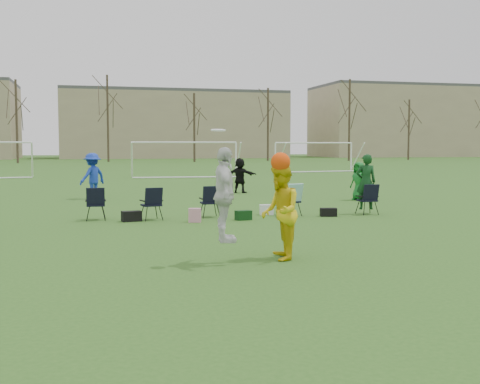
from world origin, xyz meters
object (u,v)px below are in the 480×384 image
object	(u,v)px
center_contest	(259,204)
goal_mid	(185,149)
fielder_green_far	(359,181)
goal_right	(314,148)
fielder_black	(240,175)
fielder_blue	(92,176)

from	to	relation	value
center_contest	goal_mid	world-z (taller)	center_contest
fielder_green_far	goal_right	world-z (taller)	goal_right
fielder_black	center_contest	bearing A→B (deg)	111.24
goal_right	fielder_black	bearing A→B (deg)	-127.31
fielder_black	center_contest	distance (m)	16.45
fielder_blue	goal_mid	xyz separation A→B (m)	(6.40, 16.54, 0.98)
goal_right	fielder_blue	bearing A→B (deg)	-137.23
fielder_blue	goal_mid	distance (m)	17.76
fielder_green_far	goal_right	distance (m)	26.96
fielder_green_far	center_contest	bearing A→B (deg)	-55.89
center_contest	fielder_green_far	bearing A→B (deg)	56.84
goal_mid	fielder_blue	bearing A→B (deg)	-107.16
fielder_black	goal_mid	xyz separation A→B (m)	(-0.23, 14.96, 1.11)
goal_mid	fielder_black	bearing A→B (deg)	-85.11
fielder_green_far	fielder_black	xyz separation A→B (m)	(-3.71, 4.74, 0.04)
fielder_black	goal_mid	distance (m)	15.00
fielder_green_far	goal_right	xyz separation A→B (m)	(8.05, 25.71, 1.16)
fielder_green_far	goal_mid	size ratio (longest dim) A/B	0.21
center_contest	goal_mid	xyz separation A→B (m)	(3.43, 31.00, 0.83)
fielder_black	goal_right	size ratio (longest dim) A/B	0.22
fielder_blue	goal_mid	world-z (taller)	goal_mid
fielder_green_far	goal_right	bearing A→B (deg)	139.88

